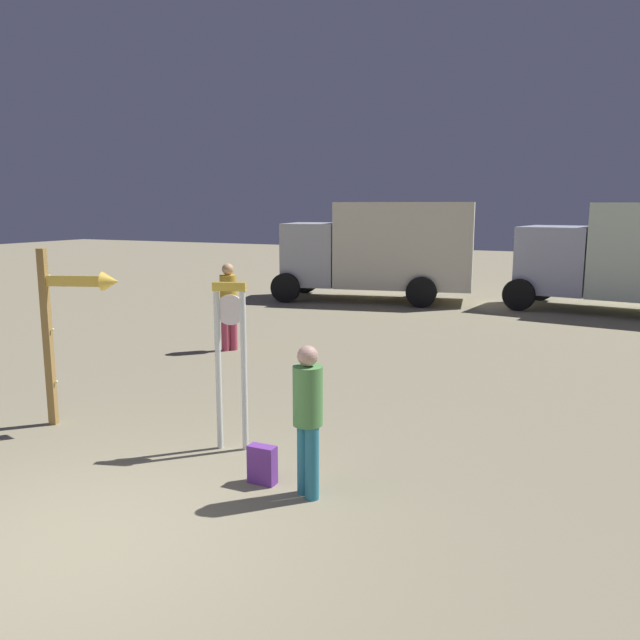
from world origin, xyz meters
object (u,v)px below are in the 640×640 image
Objects in this scene: box_truck_near at (384,248)px; arrow_sign at (71,312)px; person_distant at (229,302)px; person_near_clock at (308,413)px; backpack at (263,465)px; standing_clock at (231,350)px.

arrow_sign is at bearing -88.84° from box_truck_near.
arrow_sign is 1.33× the size of person_distant.
person_near_clock reaches higher than backpack.
backpack is 6.65m from person_distant.
arrow_sign is 1.51× the size of person_near_clock.
standing_clock reaches higher than person_near_clock.
standing_clock is 1.51m from backpack.
person_distant is at bearing 129.56° from person_near_clock.
standing_clock is 1.14× the size of person_distant.
box_truck_near is at bearing 91.16° from arrow_sign.
box_truck_near is (-4.05, 13.53, 0.76)m from person_near_clock.
standing_clock is at bearing -56.53° from person_distant.
arrow_sign reaches higher than person_distant.
person_distant is at bearing -92.97° from box_truck_near.
box_truck_near reaches higher than person_near_clock.
arrow_sign is at bearing -176.14° from standing_clock.
arrow_sign reaches higher than backpack.
person_distant is (-3.89, 5.33, 0.80)m from backpack.
box_truck_near reaches higher than arrow_sign.
backpack is (0.84, -0.71, -1.03)m from standing_clock.
person_distant reaches higher than person_near_clock.
person_distant is (-4.47, 5.41, 0.12)m from person_near_clock.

